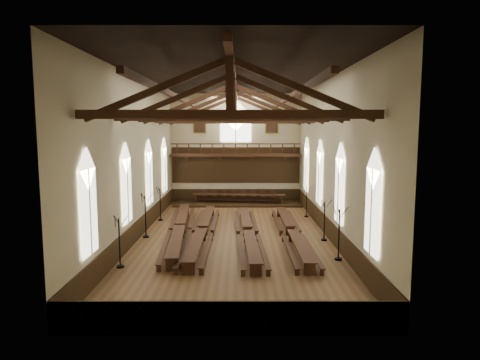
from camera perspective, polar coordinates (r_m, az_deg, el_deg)
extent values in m
plane|color=brown|center=(27.37, -0.83, -7.59)|extent=(26.00, 26.00, 0.00)
plane|color=beige|center=(39.53, -0.57, 4.25)|extent=(12.00, 0.00, 12.00)
plane|color=beige|center=(13.63, -1.64, -1.01)|extent=(12.00, 0.00, 12.00)
plane|color=beige|center=(27.31, -13.55, 2.82)|extent=(0.00, 26.00, 26.00)
plane|color=beige|center=(27.14, 11.94, 2.84)|extent=(0.00, 26.00, 26.00)
plane|color=black|center=(26.67, -0.87, 13.68)|extent=(26.00, 26.00, 0.00)
cube|color=#2F1F0E|center=(39.95, -0.56, -2.07)|extent=(11.90, 0.08, 1.20)
cube|color=#2F1F0E|center=(14.93, -1.58, -17.96)|extent=(11.90, 0.08, 1.20)
cube|color=#2F1F0E|center=(27.96, -13.21, -6.21)|extent=(0.08, 25.90, 1.20)
cube|color=#2F1F0E|center=(27.79, 11.63, -6.24)|extent=(0.08, 25.90, 1.20)
cube|color=white|center=(18.91, -19.48, -4.07)|extent=(0.05, 1.80, 3.60)
cube|color=white|center=(18.66, -19.71, 1.37)|extent=(0.05, 1.80, 1.80)
cylinder|color=beige|center=(18.90, -19.37, -4.07)|extent=(0.08, 0.08, 3.60)
cube|color=white|center=(24.57, -14.84, -1.42)|extent=(0.05, 1.80, 3.60)
cube|color=white|center=(24.37, -14.98, 2.77)|extent=(0.05, 1.80, 1.80)
cylinder|color=beige|center=(24.56, -14.75, -1.42)|extent=(0.08, 0.08, 3.60)
cube|color=white|center=(30.35, -11.96, 0.23)|extent=(0.05, 1.80, 3.60)
cube|color=white|center=(30.20, -12.05, 3.63)|extent=(0.05, 1.80, 1.80)
cylinder|color=beige|center=(30.34, -11.89, 0.23)|extent=(0.08, 0.08, 3.60)
cube|color=white|center=(36.21, -10.01, 1.35)|extent=(0.05, 1.80, 3.60)
cube|color=white|center=(36.08, -10.07, 4.20)|extent=(0.05, 1.80, 1.80)
cylinder|color=beige|center=(36.20, -9.95, 1.35)|extent=(0.08, 0.08, 3.60)
cube|color=white|center=(18.67, 17.21, -4.12)|extent=(0.05, 1.80, 3.60)
cube|color=white|center=(18.41, 17.41, 1.39)|extent=(0.05, 1.80, 1.80)
cylinder|color=beige|center=(18.65, 17.09, -4.12)|extent=(0.08, 0.08, 3.60)
cube|color=white|center=(24.38, 13.06, -1.43)|extent=(0.05, 1.80, 3.60)
cube|color=white|center=(24.18, 13.18, 2.79)|extent=(0.05, 1.80, 1.80)
cylinder|color=beige|center=(24.37, 12.97, -1.43)|extent=(0.08, 0.08, 3.60)
cube|color=white|center=(30.20, 10.51, 0.23)|extent=(0.05, 1.80, 3.60)
cube|color=white|center=(30.05, 10.59, 3.64)|extent=(0.05, 1.80, 1.80)
cylinder|color=beige|center=(30.19, 10.43, 0.23)|extent=(0.08, 0.08, 3.60)
cube|color=white|center=(36.08, 8.78, 1.36)|extent=(0.05, 1.80, 3.60)
cube|color=white|center=(35.95, 8.84, 4.21)|extent=(0.05, 1.80, 1.80)
cylinder|color=beige|center=(36.08, 8.72, 1.36)|extent=(0.08, 0.08, 3.60)
cube|color=white|center=(39.39, -0.57, 6.86)|extent=(2.80, 0.05, 2.40)
cube|color=white|center=(39.40, -0.58, 8.61)|extent=(2.80, 0.05, 2.80)
cylinder|color=beige|center=(39.35, -0.57, 6.86)|extent=(0.10, 0.10, 2.40)
cube|color=#3E1F13|center=(38.92, -0.58, 3.32)|extent=(11.80, 1.20, 0.20)
cube|color=#2F1F0E|center=(39.58, -0.57, 2.01)|extent=(11.80, 0.10, 3.30)
cube|color=#3E1F13|center=(38.33, -0.59, 4.84)|extent=(11.60, 0.12, 0.10)
cube|color=#3E1F13|center=(38.37, -0.59, 3.49)|extent=(11.60, 0.12, 0.10)
cube|color=#3E1F13|center=(39.64, -7.10, 2.97)|extent=(0.35, 0.40, 0.50)
cube|color=#3E1F13|center=(39.38, -2.76, 2.99)|extent=(0.35, 0.40, 0.50)
cube|color=#3E1F13|center=(39.35, 1.62, 3.00)|extent=(0.35, 0.40, 0.50)
cube|color=#3E1F13|center=(39.55, 5.97, 2.98)|extent=(0.35, 0.40, 0.50)
cube|color=brown|center=(39.57, -5.40, 7.26)|extent=(1.15, 0.06, 1.45)
cube|color=black|center=(39.53, -5.40, 7.27)|extent=(0.95, 0.04, 1.25)
cube|color=brown|center=(39.51, 4.26, 7.28)|extent=(1.15, 0.06, 1.45)
cube|color=black|center=(39.47, 4.26, 7.28)|extent=(0.95, 0.04, 1.25)
cube|color=#3E1F13|center=(16.50, -1.37, 8.74)|extent=(11.70, 0.35, 0.35)
cube|color=#3E1F13|center=(16.59, -1.39, 13.23)|extent=(0.30, 0.30, 2.40)
cube|color=#3E1F13|center=(16.87, -11.42, 11.63)|extent=(5.44, 0.26, 2.40)
cube|color=#3E1F13|center=(16.73, 8.74, 11.73)|extent=(5.44, 0.26, 2.40)
cube|color=#3E1F13|center=(21.50, -1.05, 8.34)|extent=(11.70, 0.35, 0.35)
cube|color=#3E1F13|center=(21.57, -1.06, 11.79)|extent=(0.30, 0.30, 2.40)
cube|color=#3E1F13|center=(21.78, -8.79, 10.61)|extent=(5.44, 0.26, 2.40)
cube|color=#3E1F13|center=(21.68, 6.71, 10.66)|extent=(5.44, 0.26, 2.40)
cube|color=#3E1F13|center=(26.49, -0.85, 8.09)|extent=(11.70, 0.35, 0.35)
cube|color=#3E1F13|center=(26.55, -0.86, 10.89)|extent=(0.30, 0.30, 2.40)
cube|color=#3E1F13|center=(26.73, -7.14, 9.96)|extent=(5.44, 0.26, 2.40)
cube|color=#3E1F13|center=(26.64, 5.44, 9.99)|extent=(5.44, 0.26, 2.40)
cube|color=#3E1F13|center=(31.49, -0.72, 7.92)|extent=(11.70, 0.35, 0.35)
cube|color=#3E1F13|center=(31.54, -0.72, 10.28)|extent=(0.30, 0.30, 2.40)
cube|color=#3E1F13|center=(31.69, -6.01, 9.50)|extent=(5.44, 0.26, 2.40)
cube|color=#3E1F13|center=(31.62, 4.58, 9.52)|extent=(5.44, 0.26, 2.40)
cube|color=#3E1F13|center=(36.49, -0.62, 7.79)|extent=(11.70, 0.35, 0.35)
cube|color=#3E1F13|center=(36.53, -0.62, 9.83)|extent=(0.30, 0.30, 2.40)
cube|color=#3E1F13|center=(36.66, -5.19, 9.17)|extent=(5.44, 0.26, 2.40)
cube|color=#3E1F13|center=(36.60, 3.95, 9.18)|extent=(5.44, 0.26, 2.40)
cube|color=#3E1F13|center=(26.81, -8.19, 10.79)|extent=(0.25, 25.70, 0.25)
cube|color=#3E1F13|center=(26.71, 6.50, 10.83)|extent=(0.25, 25.70, 0.25)
cube|color=#3E1F13|center=(26.64, -0.86, 13.04)|extent=(0.30, 25.70, 0.30)
cube|color=#3E1F13|center=(24.23, -9.30, -7.88)|extent=(1.28, 7.07, 0.08)
cube|color=#3E1F13|center=(21.34, -10.67, -11.03)|extent=(0.60, 0.13, 0.67)
cube|color=#3E1F13|center=(27.35, -8.21, -6.95)|extent=(0.60, 0.13, 0.67)
cube|color=#3E1F13|center=(24.35, -9.28, -8.93)|extent=(0.59, 6.22, 0.08)
cube|color=#3E1F13|center=(24.36, -10.77, -8.54)|extent=(0.86, 7.04, 0.06)
cube|color=#3E1F13|center=(21.41, -12.38, -11.41)|extent=(0.23, 0.09, 0.39)
cube|color=#3E1F13|center=(27.48, -9.50, -7.21)|extent=(0.23, 0.09, 0.39)
cube|color=#3E1F13|center=(24.26, -7.81, -8.55)|extent=(0.86, 7.04, 0.06)
cube|color=#3E1F13|center=(21.28, -8.99, -11.44)|extent=(0.23, 0.09, 0.39)
cube|color=#3E1F13|center=(27.40, -6.88, -7.21)|extent=(0.23, 0.09, 0.39)
cube|color=#3E1F13|center=(31.36, -7.13, -4.42)|extent=(1.28, 7.07, 0.08)
cube|color=#3E1F13|center=(28.38, -7.91, -6.43)|extent=(0.60, 0.13, 0.67)
cube|color=#3E1F13|center=(34.52, -6.47, -4.00)|extent=(0.60, 0.13, 0.67)
cube|color=#3E1F13|center=(31.46, -7.11, -5.25)|extent=(0.59, 6.22, 0.08)
cube|color=#3E1F13|center=(31.45, -8.26, -4.95)|extent=(0.86, 7.04, 0.06)
cube|color=#3E1F13|center=(28.40, -9.18, -6.74)|extent=(0.23, 0.09, 0.39)
cube|color=#3E1F13|center=(34.62, -7.49, -4.22)|extent=(0.23, 0.09, 0.39)
cube|color=#3E1F13|center=(31.40, -5.98, -4.94)|extent=(0.86, 7.04, 0.06)
cube|color=#3E1F13|center=(28.33, -6.65, -6.73)|extent=(0.23, 0.09, 0.39)
cube|color=#3E1F13|center=(34.58, -5.42, -4.20)|extent=(0.23, 0.09, 0.39)
cube|color=#3E1F13|center=(23.45, -5.89, -8.40)|extent=(0.71, 6.78, 0.08)
cube|color=#3E1F13|center=(20.66, -6.75, -11.61)|extent=(0.58, 0.08, 0.65)
cube|color=#3E1F13|center=(26.47, -5.20, -7.41)|extent=(0.58, 0.08, 0.65)
cube|color=#3E1F13|center=(23.57, -5.87, -9.44)|extent=(0.11, 6.00, 0.08)
cube|color=#3E1F13|center=(23.60, -7.35, -9.03)|extent=(0.31, 6.77, 0.06)
cube|color=#3E1F13|center=(20.74, -8.45, -11.96)|extent=(0.22, 0.07, 0.38)
cube|color=#3E1F13|center=(26.62, -6.49, -7.64)|extent=(0.22, 0.07, 0.38)
cube|color=#3E1F13|center=(23.47, -4.41, -9.08)|extent=(0.31, 6.77, 0.06)
cube|color=#3E1F13|center=(20.59, -5.07, -12.04)|extent=(0.22, 0.07, 0.38)
cube|color=#3E1F13|center=(26.50, -3.89, -7.68)|extent=(0.22, 0.07, 0.38)
cube|color=#3E1F13|center=(30.62, -4.47, -4.72)|extent=(0.71, 6.78, 0.08)
cube|color=#3E1F13|center=(27.73, -4.96, -6.74)|extent=(0.58, 0.08, 0.65)
cube|color=#3E1F13|center=(33.67, -4.07, -4.28)|extent=(0.58, 0.08, 0.65)
cube|color=#3E1F13|center=(30.71, -4.47, -5.54)|extent=(0.11, 6.00, 0.08)
cube|color=#3E1F13|center=(30.73, -5.59, -5.23)|extent=(0.31, 6.77, 0.06)
cube|color=#3E1F13|center=(27.78, -6.20, -7.02)|extent=(0.22, 0.07, 0.38)
cube|color=#3E1F13|center=(33.79, -5.07, -4.48)|extent=(0.22, 0.07, 0.38)
cube|color=#3E1F13|center=(30.63, -3.35, -5.25)|extent=(0.31, 6.77, 0.06)
cube|color=#3E1F13|center=(27.67, -3.72, -7.05)|extent=(0.22, 0.07, 0.38)
cube|color=#3E1F13|center=(33.70, -3.04, -4.49)|extent=(0.22, 0.07, 0.38)
cube|color=#3E1F13|center=(23.07, 1.23, -8.67)|extent=(0.89, 6.59, 0.08)
cube|color=#3E1F13|center=(20.35, 1.41, -11.88)|extent=(0.56, 0.09, 0.63)
cube|color=#3E1F13|center=(26.02, 1.09, -7.66)|extent=(0.56, 0.09, 0.63)
cube|color=#3E1F13|center=(23.19, 1.23, -9.70)|extent=(0.28, 5.82, 0.08)
cube|color=#3E1F13|center=(23.12, -0.23, -9.34)|extent=(0.49, 6.58, 0.06)
cube|color=#3E1F13|center=(20.32, -0.26, -12.29)|extent=(0.21, 0.07, 0.37)
cube|color=#3E1F13|center=(26.07, -0.20, -7.92)|extent=(0.21, 0.07, 0.37)
cube|color=#3E1F13|center=(23.19, 2.69, -9.30)|extent=(0.49, 6.58, 0.06)
cube|color=#3E1F13|center=(20.39, 3.09, -12.24)|extent=(0.21, 0.07, 0.37)
cube|color=#3E1F13|center=(26.13, 2.38, -7.89)|extent=(0.21, 0.07, 0.37)
cube|color=#3E1F13|center=(30.26, 0.93, -4.88)|extent=(0.89, 6.59, 0.08)
cube|color=#3E1F13|center=(27.45, 1.03, -6.87)|extent=(0.56, 0.09, 0.63)
cube|color=#3E1F13|center=(33.23, 0.85, -4.43)|extent=(0.56, 0.09, 0.63)
cube|color=#3E1F13|center=(30.35, 0.93, -5.68)|extent=(0.28, 5.82, 0.08)
cube|color=#3E1F13|center=(30.29, -0.17, -5.39)|extent=(0.49, 6.58, 0.06)
cube|color=#3E1F13|center=(27.42, -0.19, -7.18)|extent=(0.21, 0.07, 0.37)
cube|color=#3E1F13|center=(33.28, -0.16, -4.64)|extent=(0.21, 0.07, 0.37)
cube|color=#3E1F13|center=(30.35, 2.03, -5.37)|extent=(0.49, 6.58, 0.06)
cube|color=#3E1F13|center=(27.48, 2.26, -7.15)|extent=(0.21, 0.07, 0.37)
cube|color=#3E1F13|center=(33.34, 1.85, -4.62)|extent=(0.21, 0.07, 0.37)
cube|color=#3E1F13|center=(23.41, 8.00, -8.50)|extent=(0.70, 6.58, 0.08)
cube|color=#3E1F13|center=(20.72, 9.14, -11.62)|extent=(0.56, 0.08, 0.63)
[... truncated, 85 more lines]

